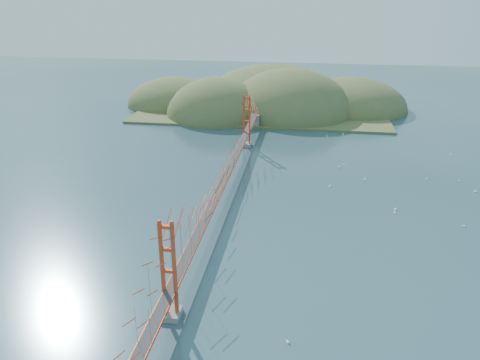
# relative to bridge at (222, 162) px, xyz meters

# --- Properties ---
(ground) EXTENTS (320.00, 320.00, 0.00)m
(ground) POSITION_rel_bridge_xyz_m (0.00, -0.18, -7.01)
(ground) COLOR #294552
(ground) RESTS_ON ground
(bridge) EXTENTS (2.20, 94.40, 12.00)m
(bridge) POSITION_rel_bridge_xyz_m (0.00, 0.00, 0.00)
(bridge) COLOR gray
(bridge) RESTS_ON ground
(far_headlands) EXTENTS (84.00, 58.00, 25.00)m
(far_headlands) POSITION_rel_bridge_xyz_m (2.21, 68.33, -7.01)
(far_headlands) COLOR olive
(far_headlands) RESTS_ON ground
(sailboat_1) EXTENTS (0.62, 0.64, 0.72)m
(sailboat_1) POSITION_rel_bridge_xyz_m (28.27, 0.87, -6.85)
(sailboat_1) COLOR white
(sailboat_1) RESTS_ON ground
(sailboat_2) EXTENTS (0.52, 0.49, 0.59)m
(sailboat_2) POSITION_rel_bridge_xyz_m (37.52, -3.51, -6.87)
(sailboat_2) COLOR white
(sailboat_2) RESTS_ON ground
(sailboat_17) EXTENTS (0.62, 0.56, 0.70)m
(sailboat_17) POSITION_rel_bridge_xyz_m (43.21, 10.27, -6.86)
(sailboat_17) COLOR white
(sailboat_17) RESTS_ON ground
(sailboat_15) EXTENTS (0.57, 0.59, 0.66)m
(sailboat_15) POSITION_rel_bridge_xyz_m (22.06, 41.66, -6.86)
(sailboat_15) COLOR white
(sailboat_15) RESTS_ON ground
(sailboat_0) EXTENTS (0.46, 0.57, 0.67)m
(sailboat_0) POSITION_rel_bridge_xyz_m (27.97, -0.40, -6.86)
(sailboat_0) COLOR white
(sailboat_0) RESTS_ON ground
(sailboat_4) EXTENTS (0.63, 0.64, 0.72)m
(sailboat_4) POSITION_rel_bridge_xyz_m (24.52, 13.06, -6.85)
(sailboat_4) COLOR white
(sailboat_4) RESTS_ON ground
(sailboat_6) EXTENTS (0.55, 0.55, 0.61)m
(sailboat_6) POSITION_rel_bridge_xyz_m (12.72, -32.32, -6.87)
(sailboat_6) COLOR white
(sailboat_6) RESTS_ON ground
(sailboat_12) EXTENTS (0.53, 0.46, 0.60)m
(sailboat_12) POSITION_rel_bridge_xyz_m (18.24, 39.93, -6.87)
(sailboat_12) COLOR white
(sailboat_12) RESTS_ON ground
(sailboat_14) EXTENTS (0.63, 0.63, 0.66)m
(sailboat_14) POSITION_rel_bridge_xyz_m (18.04, 8.90, -6.86)
(sailboat_14) COLOR white
(sailboat_14) RESTS_ON ground
(sailboat_7) EXTENTS (0.51, 0.45, 0.58)m
(sailboat_7) POSITION_rel_bridge_xyz_m (35.95, 14.99, -6.87)
(sailboat_7) COLOR white
(sailboat_7) RESTS_ON ground
(sailboat_16) EXTENTS (0.66, 0.66, 0.69)m
(sailboat_16) POSITION_rel_bridge_xyz_m (20.14, 19.19, -6.86)
(sailboat_16) COLOR white
(sailboat_16) RESTS_ON ground
(sailboat_9) EXTENTS (0.54, 0.54, 0.58)m
(sailboat_9) POSITION_rel_bridge_xyz_m (41.74, 15.03, -6.87)
(sailboat_9) COLOR white
(sailboat_9) RESTS_ON ground
(sailboat_3) EXTENTS (0.54, 0.54, 0.57)m
(sailboat_3) POSITION_rel_bridge_xyz_m (21.17, 20.86, -6.87)
(sailboat_3) COLOR white
(sailboat_3) RESTS_ON ground
(sailboat_8) EXTENTS (0.63, 0.63, 0.68)m
(sailboat_8) POSITION_rel_bridge_xyz_m (44.12, 29.95, -6.86)
(sailboat_8) COLOR white
(sailboat_8) RESTS_ON ground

